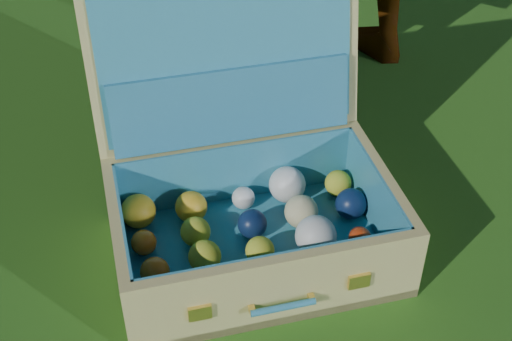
% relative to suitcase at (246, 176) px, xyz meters
% --- Properties ---
extents(ground, '(60.00, 60.00, 0.00)m').
position_rel_suitcase_xyz_m(ground, '(-0.06, -0.10, -0.15)').
color(ground, '#215114').
rests_on(ground, ground).
extents(suitcase, '(0.68, 0.62, 0.54)m').
position_rel_suitcase_xyz_m(suitcase, '(0.00, 0.00, 0.00)').
color(suitcase, tan).
rests_on(suitcase, ground).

